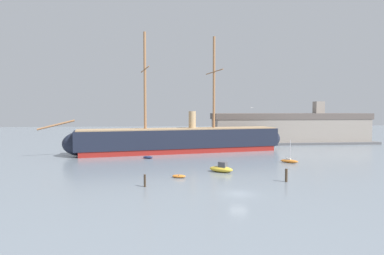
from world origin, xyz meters
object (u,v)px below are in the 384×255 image
object	(u,v)px
dinghy_foreground_left	(179,176)
sailboat_mid_right	(289,161)
mooring_piling_left_pair	(145,181)
tall_ship	(181,140)
motorboat_near_centre	(221,168)
motorboat_distant_centre	(206,145)
seagull_in_flight	(252,108)
dockside_warehouse_right	(290,128)
mooring_piling_nearest	(286,175)
motorboat_far_left	(111,148)
dinghy_alongside_bow	(148,157)

from	to	relation	value
dinghy_foreground_left	sailboat_mid_right	distance (m)	29.71
sailboat_mid_right	mooring_piling_left_pair	size ratio (longest dim) A/B	2.74
tall_ship	motorboat_near_centre	world-z (taller)	tall_ship
motorboat_distant_centre	seagull_in_flight	world-z (taller)	seagull_in_flight
dockside_warehouse_right	seagull_in_flight	distance (m)	56.37
dinghy_foreground_left	tall_ship	bearing A→B (deg)	86.02
tall_ship	mooring_piling_nearest	distance (m)	43.45
motorboat_distant_centre	dockside_warehouse_right	distance (m)	33.13
dockside_warehouse_right	motorboat_far_left	bearing A→B (deg)	-165.42
dinghy_foreground_left	mooring_piling_left_pair	size ratio (longest dim) A/B	1.35
dinghy_foreground_left	mooring_piling_nearest	world-z (taller)	mooring_piling_nearest
motorboat_far_left	dinghy_alongside_bow	bearing A→B (deg)	-57.06
dinghy_foreground_left	mooring_piling_left_pair	bearing A→B (deg)	-131.79
mooring_piling_nearest	dockside_warehouse_right	size ratio (longest dim) A/B	0.04
dockside_warehouse_right	sailboat_mid_right	bearing A→B (deg)	-111.89
motorboat_near_centre	mooring_piling_left_pair	bearing A→B (deg)	-142.24
dinghy_foreground_left	motorboat_far_left	xyz separation A→B (m)	(-18.02, 42.10, 0.40)
dinghy_foreground_left	dinghy_alongside_bow	bearing A→B (deg)	104.83
mooring_piling_left_pair	dinghy_foreground_left	bearing A→B (deg)	48.21
tall_ship	dockside_warehouse_right	distance (m)	46.93
dinghy_alongside_bow	mooring_piling_left_pair	bearing A→B (deg)	-88.70
motorboat_near_centre	sailboat_mid_right	distance (m)	20.02
motorboat_near_centre	seagull_in_flight	bearing A→B (deg)	34.46
mooring_piling_left_pair	motorboat_near_centre	bearing A→B (deg)	37.76
dinghy_alongside_bow	seagull_in_flight	world-z (taller)	seagull_in_flight
dinghy_alongside_bow	motorboat_far_left	distance (m)	21.38
mooring_piling_nearest	mooring_piling_left_pair	xyz separation A→B (m)	(-23.46, -1.38, -0.12)
dinghy_alongside_bow	mooring_piling_left_pair	size ratio (longest dim) A/B	1.50
dinghy_foreground_left	dinghy_alongside_bow	size ratio (longest dim) A/B	0.90
motorboat_far_left	motorboat_distant_centre	bearing A→B (deg)	15.81
mooring_piling_nearest	seagull_in_flight	world-z (taller)	seagull_in_flight
tall_ship	seagull_in_flight	bearing A→B (deg)	-62.87
dinghy_foreground_left	sailboat_mid_right	bearing A→B (deg)	28.87
dinghy_alongside_bow	motorboat_distant_centre	world-z (taller)	motorboat_distant_centre
sailboat_mid_right	motorboat_far_left	world-z (taller)	sailboat_mid_right
dinghy_alongside_bow	motorboat_far_left	bearing A→B (deg)	122.94
sailboat_mid_right	motorboat_near_centre	bearing A→B (deg)	-150.97
dockside_warehouse_right	seagull_in_flight	world-z (taller)	dockside_warehouse_right
motorboat_near_centre	seagull_in_flight	xyz separation A→B (m)	(7.28, 4.99, 11.83)
dockside_warehouse_right	dinghy_alongside_bow	bearing A→B (deg)	-145.81
sailboat_mid_right	tall_ship	bearing A→B (deg)	137.92
motorboat_distant_centre	seagull_in_flight	size ratio (longest dim) A/B	3.55
mooring_piling_left_pair	dockside_warehouse_right	size ratio (longest dim) A/B	0.03
sailboat_mid_right	motorboat_far_left	xyz separation A→B (m)	(-44.04, 27.75, 0.24)
tall_ship	motorboat_far_left	bearing A→B (deg)	162.41
sailboat_mid_right	dinghy_alongside_bow	size ratio (longest dim) A/B	1.83
dinghy_alongside_bow	mooring_piling_nearest	xyz separation A→B (m)	(24.15, -29.15, 0.78)
dockside_warehouse_right	seagull_in_flight	size ratio (longest dim) A/B	64.72
dinghy_alongside_bow	mooring_piling_nearest	bearing A→B (deg)	-50.36
mooring_piling_nearest	sailboat_mid_right	bearing A→B (deg)	66.87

